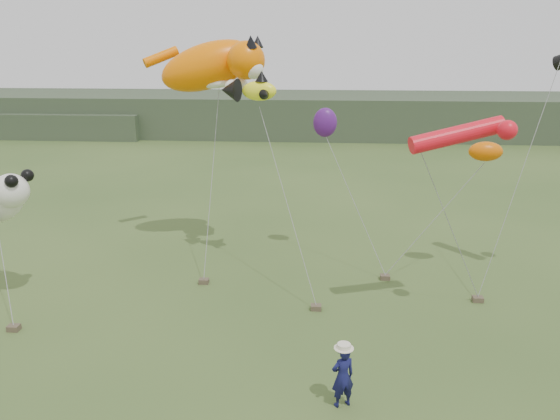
% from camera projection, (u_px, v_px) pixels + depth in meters
% --- Properties ---
extents(ground, '(120.00, 120.00, 0.00)m').
position_uv_depth(ground, '(308.00, 390.00, 14.97)').
color(ground, '#385123').
rests_on(ground, ground).
extents(headland, '(90.00, 13.00, 4.00)m').
position_uv_depth(headland, '(290.00, 115.00, 57.23)').
color(headland, '#2D3D28').
rests_on(headland, ground).
extents(festival_attendant, '(0.75, 0.64, 1.73)m').
position_uv_depth(festival_attendant, '(343.00, 377.00, 14.11)').
color(festival_attendant, '#121345').
rests_on(festival_attendant, ground).
extents(sandbag_anchors, '(16.30, 5.37, 0.19)m').
position_uv_depth(sandbag_anchors, '(285.00, 297.00, 20.24)').
color(sandbag_anchors, brown).
rests_on(sandbag_anchors, ground).
extents(cat_kite, '(5.51, 3.04, 2.97)m').
position_uv_depth(cat_kite, '(217.00, 65.00, 22.78)').
color(cat_kite, '#FF7100').
rests_on(cat_kite, ground).
extents(fish_kite, '(2.43, 1.62, 1.21)m').
position_uv_depth(fish_kite, '(248.00, 90.00, 21.09)').
color(fish_kite, '#FFFC23').
rests_on(fish_kite, ground).
extents(tube_kites, '(8.52, 5.38, 3.79)m').
position_uv_depth(tube_kites, '(539.00, 90.00, 17.82)').
color(tube_kites, black).
rests_on(tube_kites, ground).
extents(misc_kites, '(7.33, 2.30, 1.81)m').
position_uv_depth(misc_kites, '(399.00, 136.00, 21.87)').
color(misc_kites, '#E45F02').
rests_on(misc_kites, ground).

